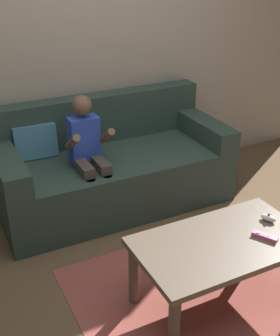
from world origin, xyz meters
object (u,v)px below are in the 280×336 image
at_px(coffee_table, 222,251).
at_px(person_seated_on_couch, 89,153).
at_px(nunchuk_white, 268,218).
at_px(game_remote_pink_near_edge, 265,237).
at_px(couch, 111,168).

bearing_deg(coffee_table, person_seated_on_couch, 105.43).
bearing_deg(nunchuk_white, person_seated_on_couch, 120.81).
height_order(coffee_table, game_remote_pink_near_edge, game_remote_pink_near_edge).
bearing_deg(coffee_table, couch, 93.73).
distance_m(person_seated_on_couch, nunchuk_white, 1.32).
relative_size(coffee_table, game_remote_pink_near_edge, 6.85).
relative_size(coffee_table, nunchuk_white, 9.54).
bearing_deg(person_seated_on_couch, game_remote_pink_near_edge, -66.73).
distance_m(couch, person_seated_on_couch, 0.38).
distance_m(coffee_table, game_remote_pink_near_edge, 0.25).
distance_m(couch, nunchuk_white, 1.38).
distance_m(person_seated_on_couch, coffee_table, 1.23).
bearing_deg(coffee_table, game_remote_pink_near_edge, -21.23).
height_order(person_seated_on_couch, coffee_table, person_seated_on_couch).
bearing_deg(person_seated_on_couch, coffee_table, -74.57).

